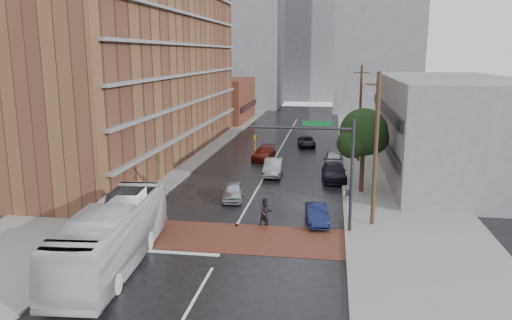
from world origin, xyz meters
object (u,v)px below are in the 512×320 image
(pedestrian_b, at_px, (266,212))
(car_parked_far, at_px, (334,160))
(car_parked_mid, at_px, (334,172))
(transit_bus, at_px, (112,235))
(car_parked_near, at_px, (317,214))
(car_travel_a, at_px, (233,191))
(car_travel_b, at_px, (273,167))
(suv_travel, at_px, (307,142))
(car_travel_c, at_px, (264,153))
(pedestrian_a, at_px, (266,214))

(pedestrian_b, relative_size, car_parked_far, 0.39)
(car_parked_mid, bearing_deg, pedestrian_b, -112.30)
(transit_bus, distance_m, car_parked_near, 13.50)
(car_travel_a, distance_m, car_parked_mid, 10.71)
(transit_bus, xyz_separation_m, car_travel_b, (6.00, 21.41, -0.92))
(suv_travel, distance_m, car_parked_far, 11.60)
(car_travel_c, height_order, car_parked_mid, car_parked_mid)
(car_parked_far, bearing_deg, car_parked_near, -93.62)
(pedestrian_a, bearing_deg, car_travel_b, 119.75)
(suv_travel, bearing_deg, transit_bus, -110.66)
(pedestrian_a, height_order, car_travel_a, pedestrian_a)
(car_travel_a, bearing_deg, suv_travel, 71.49)
(suv_travel, bearing_deg, car_travel_b, -106.46)
(pedestrian_a, relative_size, car_parked_far, 0.33)
(pedestrian_b, height_order, car_parked_mid, pedestrian_b)
(transit_bus, relative_size, suv_travel, 2.81)
(pedestrian_b, distance_m, car_travel_b, 14.00)
(car_parked_far, bearing_deg, car_travel_b, -143.70)
(car_travel_b, distance_m, car_parked_mid, 5.65)
(suv_travel, distance_m, car_parked_mid, 16.49)
(pedestrian_a, height_order, car_parked_far, car_parked_far)
(transit_bus, bearing_deg, car_travel_b, 69.41)
(suv_travel, bearing_deg, car_parked_near, -93.48)
(car_parked_near, xyz_separation_m, car_parked_far, (1.10, 17.03, 0.17))
(car_parked_near, distance_m, car_parked_far, 17.07)
(suv_travel, xyz_separation_m, car_parked_far, (3.29, -11.12, 0.21))
(car_parked_near, xyz_separation_m, car_parked_mid, (1.10, 12.00, 0.11))
(car_parked_far, bearing_deg, car_parked_mid, -89.92)
(car_travel_b, xyz_separation_m, car_parked_far, (5.57, 4.08, 0.04))
(pedestrian_b, relative_size, suv_travel, 0.43)
(pedestrian_a, bearing_deg, suv_travel, 112.77)
(transit_bus, relative_size, car_travel_b, 2.62)
(car_travel_a, relative_size, car_parked_far, 0.82)
(pedestrian_b, bearing_deg, car_travel_a, 104.65)
(suv_travel, bearing_deg, pedestrian_a, -100.10)
(pedestrian_b, bearing_deg, car_parked_far, 60.32)
(car_travel_c, height_order, car_parked_near, car_travel_c)
(car_parked_far, bearing_deg, suv_travel, 106.54)
(car_travel_c, distance_m, car_parked_near, 20.86)
(transit_bus, xyz_separation_m, car_parked_far, (11.57, 25.49, -0.88))
(transit_bus, bearing_deg, pedestrian_a, 41.18)
(pedestrian_b, relative_size, car_parked_near, 0.48)
(transit_bus, xyz_separation_m, pedestrian_b, (7.16, 7.45, -0.76))
(pedestrian_a, xyz_separation_m, car_travel_a, (-3.30, 5.56, -0.12))
(pedestrian_b, bearing_deg, car_parked_near, 0.87)
(car_travel_b, distance_m, car_travel_c, 7.17)
(car_travel_a, relative_size, car_travel_c, 0.85)
(pedestrian_b, distance_m, car_parked_mid, 13.73)
(pedestrian_b, height_order, car_travel_a, pedestrian_b)
(car_travel_a, bearing_deg, car_travel_b, 67.88)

